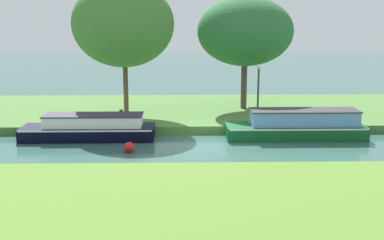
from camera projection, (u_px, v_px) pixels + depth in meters
The scene contains 11 objects.
ground_plane at pixel (207, 145), 21.60m from camera, with size 120.00×120.00×0.00m, color #335A53.
riverbank_far at pixel (201, 111), 28.41m from camera, with size 72.00×10.00×0.40m, color #4B7636.
riverbank_near at pixel (225, 224), 12.76m from camera, with size 72.00×10.00×0.40m, color #567D2D.
black_barge at pixel (90, 128), 22.55m from camera, with size 6.26×1.74×1.20m.
forest_narrowboat at pixel (298, 126), 22.75m from camera, with size 6.60×1.83×1.38m.
willow_tree_left at pixel (123, 24), 25.51m from camera, with size 5.51×4.21×7.27m.
willow_tree_centre at pixel (245, 32), 27.39m from camera, with size 5.55×4.71×6.49m.
lamp_post at pixel (258, 86), 24.28m from camera, with size 0.24×0.24×2.96m.
mooring_post_near at pixel (310, 117), 24.11m from camera, with size 0.13×0.13×0.63m, color brown.
mooring_post_far at pixel (121, 117), 23.89m from camera, with size 0.18×0.18×0.75m, color #50352E.
channel_buoy at pixel (129, 147), 20.37m from camera, with size 0.44×0.44×0.44m, color red.
Camera 1 is at (-1.16, -20.87, 5.60)m, focal length 44.52 mm.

